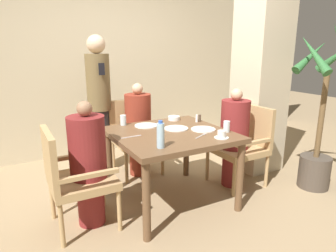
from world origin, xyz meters
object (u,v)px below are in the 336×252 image
Objects in this scene: diner_in_right_chair at (234,137)px; standing_host at (99,101)px; teacup_with_saucer at (222,135)px; water_bottle at (161,135)px; chair_far_side at (134,133)px; potted_palm at (318,134)px; diner_in_left_chair at (88,163)px; chair_left_side at (72,175)px; chair_right_side at (243,142)px; bowl_small at (174,118)px; glass_tall_mid at (227,126)px; diner_in_far_chair at (138,129)px; plate_main_left at (203,129)px; plate_dessert_center at (146,126)px; plate_main_right at (176,128)px; glass_tall_near at (123,120)px.

diner_in_right_chair is 1.71m from standing_host.
teacup_with_saucer is 0.58× the size of water_bottle.
potted_palm is (1.61, -1.45, 0.13)m from chair_far_side.
chair_left_side is at bearing 180.00° from diner_in_left_chair.
water_bottle is at bearing -29.49° from chair_left_side.
bowl_small is (-0.69, 0.43, 0.28)m from chair_right_side.
glass_tall_mid is at bearing 8.41° from water_bottle.
bowl_small is at bearing -53.52° from diner_in_far_chair.
potted_palm is 7.29× the size of plate_main_left.
water_bottle is (0.06, -1.55, -0.06)m from standing_host.
plate_main_left is (-1.28, 0.40, 0.12)m from potted_palm.
potted_palm is at bearing -42.00° from chair_far_side.
plate_dessert_center is (-1.73, 0.82, 0.12)m from potted_palm.
bowl_small is (1.26, 0.43, 0.28)m from chair_left_side.
potted_palm is 7.29× the size of plate_dessert_center.
plate_main_left is 0.24m from glass_tall_mid.
plate_dessert_center is (-1.09, 0.33, 0.26)m from chair_right_side.
chair_right_side is at bearing -16.91° from plate_dessert_center.
plate_dessert_center is at bearing 154.55° from potted_palm.
diner_in_left_chair is at bearing 168.63° from potted_palm.
standing_host reaches higher than plate_dessert_center.
chair_far_side is 3.68× the size of plate_main_right.
potted_palm is at bearing -40.00° from standing_host.
diner_in_left_chair is at bearing -111.42° from standing_host.
diner_in_right_chair is (1.66, 0.00, -0.00)m from diner_in_left_chair.
diner_in_far_chair is (0.83, 0.82, 0.01)m from diner_in_left_chair.
chair_left_side reaches higher than plate_main_left.
teacup_with_saucer is (0.32, -1.36, 0.28)m from chair_far_side.
water_bottle reaches higher than chair_far_side.
chair_left_side is 0.85m from water_bottle.
diner_in_far_chair is 1.27m from chair_right_side.
diner_in_left_chair is (0.14, 0.00, 0.08)m from chair_left_side.
teacup_with_saucer is 0.99× the size of bowl_small.
plate_main_left is at bearing 132.85° from glass_tall_mid.
diner_in_left_chair is 10.34× the size of glass_tall_near.
diner_in_left_chair is at bearing -130.77° from chair_far_side.
diner_in_left_chair is at bearing -158.81° from bowl_small.
chair_far_side is at bearing 79.78° from plate_dessert_center.
standing_host reaches higher than water_bottle.
diner_in_right_chair reaches higher than chair_far_side.
bowl_small is (0.65, -0.74, -0.15)m from standing_host.
diner_in_far_chair reaches higher than glass_tall_near.
diner_in_far_chair is 8.55× the size of teacup_with_saucer.
bowl_small is at bearing 95.28° from plate_main_left.
standing_host reaches higher than glass_tall_near.
chair_right_side is 0.53× the size of standing_host.
water_bottle is at bearing -35.83° from diner_in_left_chair.
diner_in_right_chair reaches higher than glass_tall_mid.
diner_in_left_chair reaches higher than water_bottle.
glass_tall_mid is (0.16, -0.17, 0.05)m from plate_main_left.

